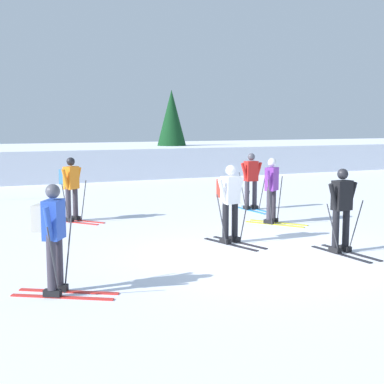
{
  "coord_description": "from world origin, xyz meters",
  "views": [
    {
      "loc": [
        -5.64,
        -9.13,
        2.62
      ],
      "look_at": [
        -0.23,
        3.23,
        0.9
      ],
      "focal_mm": 51.05,
      "sensor_mm": 36.0,
      "label": 1
    }
  ],
  "objects_px": {
    "skier_white": "(230,200)",
    "skier_purple": "(272,189)",
    "skier_blue": "(53,233)",
    "skier_red": "(251,179)",
    "skier_orange": "(71,186)",
    "skier_black": "(342,208)",
    "conifer_far_left": "(172,123)"
  },
  "relations": [
    {
      "from": "skier_white",
      "to": "skier_purple",
      "type": "distance_m",
      "value": 2.62
    },
    {
      "from": "skier_white",
      "to": "skier_blue",
      "type": "distance_m",
      "value": 4.68
    },
    {
      "from": "skier_white",
      "to": "skier_purple",
      "type": "xyz_separation_m",
      "value": [
        2.07,
        1.6,
        -0.04
      ]
    },
    {
      "from": "skier_white",
      "to": "skier_red",
      "type": "relative_size",
      "value": 1.0
    },
    {
      "from": "skier_orange",
      "to": "skier_black",
      "type": "bearing_deg",
      "value": -53.15
    },
    {
      "from": "skier_white",
      "to": "conifer_far_left",
      "type": "relative_size",
      "value": 0.4
    },
    {
      "from": "conifer_far_left",
      "to": "skier_purple",
      "type": "bearing_deg",
      "value": -101.46
    },
    {
      "from": "skier_blue",
      "to": "skier_white",
      "type": "bearing_deg",
      "value": 27.55
    },
    {
      "from": "skier_black",
      "to": "conifer_far_left",
      "type": "xyz_separation_m",
      "value": [
        3.38,
        17.92,
        1.67
      ]
    },
    {
      "from": "skier_red",
      "to": "skier_blue",
      "type": "bearing_deg",
      "value": -138.95
    },
    {
      "from": "skier_blue",
      "to": "skier_black",
      "type": "bearing_deg",
      "value": 4.42
    },
    {
      "from": "skier_red",
      "to": "skier_purple",
      "type": "xyz_separation_m",
      "value": [
        -0.65,
        -2.21,
        0.0
      ]
    },
    {
      "from": "skier_white",
      "to": "skier_red",
      "type": "xyz_separation_m",
      "value": [
        2.72,
        3.82,
        -0.04
      ]
    },
    {
      "from": "skier_white",
      "to": "skier_purple",
      "type": "bearing_deg",
      "value": 37.72
    },
    {
      "from": "skier_red",
      "to": "skier_purple",
      "type": "height_order",
      "value": "same"
    },
    {
      "from": "skier_orange",
      "to": "skier_black",
      "type": "height_order",
      "value": "same"
    },
    {
      "from": "skier_black",
      "to": "conifer_far_left",
      "type": "height_order",
      "value": "conifer_far_left"
    },
    {
      "from": "skier_orange",
      "to": "skier_black",
      "type": "distance_m",
      "value": 7.17
    },
    {
      "from": "skier_red",
      "to": "skier_orange",
      "type": "bearing_deg",
      "value": 177.79
    },
    {
      "from": "skier_orange",
      "to": "conifer_far_left",
      "type": "relative_size",
      "value": 0.4
    },
    {
      "from": "skier_white",
      "to": "skier_blue",
      "type": "bearing_deg",
      "value": -152.45
    },
    {
      "from": "skier_red",
      "to": "skier_black",
      "type": "distance_m",
      "value": 5.63
    },
    {
      "from": "skier_white",
      "to": "skier_purple",
      "type": "height_order",
      "value": "same"
    },
    {
      "from": "skier_purple",
      "to": "conifer_far_left",
      "type": "relative_size",
      "value": 0.4
    },
    {
      "from": "skier_orange",
      "to": "skier_purple",
      "type": "distance_m",
      "value": 5.31
    },
    {
      "from": "skier_white",
      "to": "skier_orange",
      "type": "xyz_separation_m",
      "value": [
        -2.65,
        4.02,
        -0.0
      ]
    },
    {
      "from": "skier_purple",
      "to": "conifer_far_left",
      "type": "bearing_deg",
      "value": 78.54
    },
    {
      "from": "skier_orange",
      "to": "conifer_far_left",
      "type": "height_order",
      "value": "conifer_far_left"
    },
    {
      "from": "skier_orange",
      "to": "skier_purple",
      "type": "bearing_deg",
      "value": -27.13
    },
    {
      "from": "skier_purple",
      "to": "skier_red",
      "type": "bearing_deg",
      "value": 73.67
    },
    {
      "from": "skier_white",
      "to": "skier_red",
      "type": "distance_m",
      "value": 4.69
    },
    {
      "from": "skier_orange",
      "to": "skier_red",
      "type": "xyz_separation_m",
      "value": [
        5.37,
        -0.21,
        -0.04
      ]
    }
  ]
}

